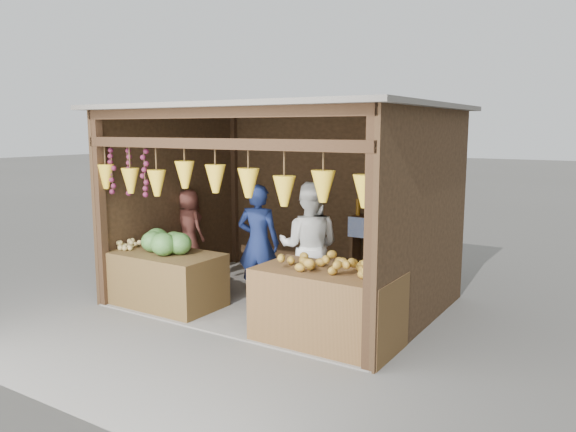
{
  "coord_description": "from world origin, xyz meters",
  "views": [
    {
      "loc": [
        4.08,
        -6.3,
        2.37
      ],
      "look_at": [
        0.15,
        -0.1,
        1.22
      ],
      "focal_mm": 35.0,
      "sensor_mm": 36.0,
      "label": 1
    }
  ],
  "objects_px": {
    "vendor_seated": "(189,226)",
    "counter_right": "(327,307)",
    "woman_standing": "(309,247)",
    "counter_left": "(166,279)",
    "man_standing": "(258,243)"
  },
  "relations": [
    {
      "from": "counter_left",
      "to": "man_standing",
      "type": "bearing_deg",
      "value": 43.62
    },
    {
      "from": "vendor_seated",
      "to": "woman_standing",
      "type": "bearing_deg",
      "value": -175.31
    },
    {
      "from": "woman_standing",
      "to": "counter_right",
      "type": "bearing_deg",
      "value": 110.68
    },
    {
      "from": "woman_standing",
      "to": "vendor_seated",
      "type": "bearing_deg",
      "value": -26.13
    },
    {
      "from": "counter_right",
      "to": "man_standing",
      "type": "bearing_deg",
      "value": 150.19
    },
    {
      "from": "counter_left",
      "to": "woman_standing",
      "type": "relative_size",
      "value": 0.9
    },
    {
      "from": "woman_standing",
      "to": "vendor_seated",
      "type": "height_order",
      "value": "woman_standing"
    },
    {
      "from": "vendor_seated",
      "to": "man_standing",
      "type": "bearing_deg",
      "value": -179.46
    },
    {
      "from": "counter_left",
      "to": "vendor_seated",
      "type": "bearing_deg",
      "value": 118.2
    },
    {
      "from": "counter_left",
      "to": "counter_right",
      "type": "distance_m",
      "value": 2.47
    },
    {
      "from": "counter_right",
      "to": "man_standing",
      "type": "distance_m",
      "value": 1.84
    },
    {
      "from": "counter_left",
      "to": "man_standing",
      "type": "xyz_separation_m",
      "value": [
        0.91,
        0.87,
        0.45
      ]
    },
    {
      "from": "vendor_seated",
      "to": "counter_right",
      "type": "bearing_deg",
      "value": 170.55
    },
    {
      "from": "man_standing",
      "to": "vendor_seated",
      "type": "height_order",
      "value": "man_standing"
    },
    {
      "from": "counter_left",
      "to": "woman_standing",
      "type": "xyz_separation_m",
      "value": [
        1.71,
        0.89,
        0.48
      ]
    }
  ]
}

